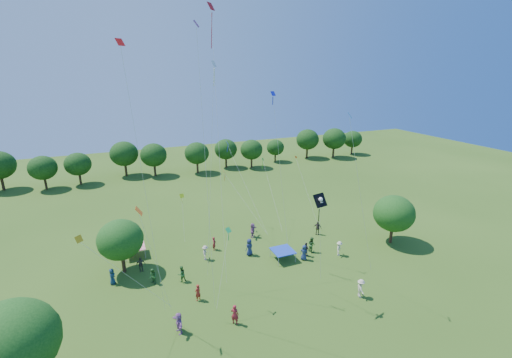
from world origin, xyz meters
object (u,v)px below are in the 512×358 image
Objects in this scene: tent_blue at (283,251)px; red_high_kite at (214,57)px; tent_red_stripe at (134,247)px; near_tree_west at (10,343)px; pirate_kite at (320,202)px; near_tree_east at (394,213)px; near_tree_north at (120,240)px.

red_high_kite reaches higher than tent_blue.
near_tree_west is at bearing -115.57° from tent_red_stripe.
pirate_kite is 15.65m from red_high_kite.
pirate_kite is at bearing -45.97° from tent_red_stripe.
near_tree_east is at bearing -6.19° from tent_blue.
near_tree_north reaches higher than tent_red_stripe.
tent_blue is (15.72, -4.01, -2.55)m from near_tree_north.
near_tree_west is 36.11m from near_tree_east.
near_tree_east is 16.35m from pirate_kite.
pirate_kite reaches higher than near_tree_east.
near_tree_north is at bearing 142.83° from pirate_kite.
near_tree_north is at bearing 63.79° from near_tree_west.
near_tree_west is 17.57m from tent_red_stripe.
near_tree_west is 24.97m from red_high_kite.
near_tree_east is 13.77m from tent_blue.
near_tree_west is 0.29× the size of red_high_kite.
pirate_kite is at bearing 3.32° from near_tree_west.
near_tree_east is at bearing 22.89° from pirate_kite.
near_tree_north is at bearing 165.69° from tent_blue.
tent_red_stripe is (1.21, 2.90, -2.55)m from near_tree_north.
near_tree_west is at bearing -145.35° from red_high_kite.
near_tree_east is (29.16, -5.47, 0.08)m from near_tree_north.
near_tree_west reaches higher than tent_red_stripe.
near_tree_east reaches higher than tent_blue.
near_tree_east reaches higher than tent_red_stripe.
near_tree_west reaches higher than near_tree_east.
near_tree_west is 14.13m from near_tree_north.
tent_red_stripe is 21.61m from pirate_kite.
tent_blue is (21.95, 8.64, -3.37)m from near_tree_west.
tent_red_stripe and tent_blue have the same top height.
tent_blue is at bearing 21.49° from near_tree_west.
pirate_kite reaches higher than near_tree_west.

